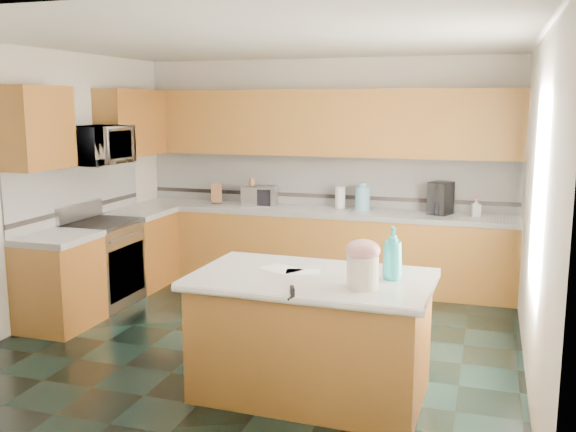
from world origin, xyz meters
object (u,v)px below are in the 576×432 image
(island_base, at_px, (311,339))
(knife_block, at_px, (216,194))
(island_top, at_px, (312,279))
(toaster_oven, at_px, (260,196))
(soap_bottle_island, at_px, (393,253))
(coffee_maker, at_px, (441,198))
(treat_jar, at_px, (362,272))

(island_base, relative_size, knife_block, 6.73)
(island_top, distance_m, toaster_oven, 3.33)
(island_base, distance_m, soap_bottle_island, 0.89)
(toaster_oven, height_order, coffee_maker, coffee_maker)
(soap_bottle_island, distance_m, coffee_maker, 2.92)
(island_top, relative_size, treat_jar, 7.62)
(toaster_oven, distance_m, coffee_maker, 2.18)
(island_top, bearing_deg, treat_jar, -25.09)
(knife_block, xyz_separation_m, toaster_oven, (0.58, 0.00, -0.00))
(treat_jar, height_order, coffee_maker, coffee_maker)
(soap_bottle_island, bearing_deg, toaster_oven, 108.32)
(island_top, height_order, treat_jar, treat_jar)
(treat_jar, xyz_separation_m, coffee_maker, (0.27, 3.21, 0.07))
(island_base, relative_size, treat_jar, 7.19)
(treat_jar, xyz_separation_m, knife_block, (-2.49, 3.18, 0.01))
(soap_bottle_island, relative_size, toaster_oven, 0.92)
(island_base, bearing_deg, treat_jar, -25.09)
(island_base, height_order, coffee_maker, coffee_maker)
(soap_bottle_island, height_order, knife_block, soap_bottle_island)
(soap_bottle_island, bearing_deg, knife_block, 115.23)
(island_base, height_order, island_top, island_top)
(island_base, distance_m, island_top, 0.46)
(toaster_oven, bearing_deg, island_top, -72.37)
(island_top, height_order, toaster_oven, toaster_oven)
(knife_block, xyz_separation_m, coffee_maker, (2.76, 0.03, 0.06))
(treat_jar, xyz_separation_m, toaster_oven, (-1.91, 3.18, 0.01))
(island_top, xyz_separation_m, soap_bottle_island, (0.57, 0.08, 0.22))
(island_top, bearing_deg, island_base, 0.00)
(island_base, bearing_deg, soap_bottle_island, 9.16)
(island_base, distance_m, toaster_oven, 3.38)
(treat_jar, distance_m, coffee_maker, 3.22)
(coffee_maker, bearing_deg, island_base, -79.90)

